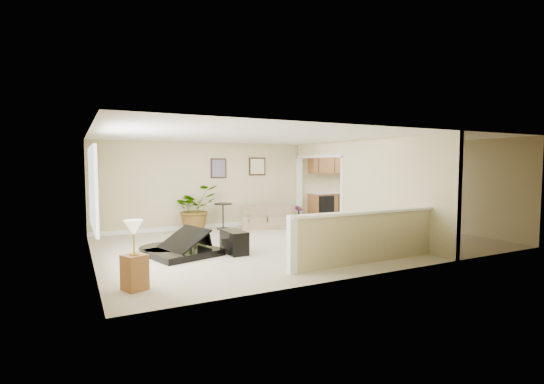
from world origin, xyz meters
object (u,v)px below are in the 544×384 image
piano (180,230)px  accent_table (223,213)px  loveseat (267,217)px  small_plant (298,217)px  lamp_stand (134,260)px  piano_bench (234,242)px  palm_plant (195,208)px

piano → accent_table: (1.90, 2.67, -0.03)m
piano → loveseat: 3.95m
loveseat → small_plant: loveseat is taller
accent_table → small_plant: 2.40m
small_plant → lamp_stand: 6.98m
accent_table → small_plant: bearing=-6.1°
piano_bench → small_plant: bearing=40.8°
loveseat → lamp_stand: (-4.32, -4.33, 0.13)m
accent_table → piano: bearing=-125.4°
loveseat → lamp_stand: lamp_stand is taller
palm_plant → small_plant: (3.18, -0.28, -0.39)m
palm_plant → lamp_stand: palm_plant is taller
piano → accent_table: 3.27m
piano_bench → palm_plant: (0.05, 3.08, 0.40)m
piano → lamp_stand: bearing=-137.0°
palm_plant → piano: bearing=-111.9°
piano_bench → small_plant: 4.28m
piano → small_plant: (4.27, 2.41, -0.26)m
loveseat → small_plant: size_ratio=3.05×
piano_bench → small_plant: size_ratio=1.23×
piano → piano_bench: (1.03, -0.38, -0.27)m
small_plant → lamp_stand: bearing=-141.2°
accent_table → lamp_stand: bearing=-123.6°
piano → lamp_stand: 2.28m
piano_bench → loveseat: bearing=52.5°
piano → palm_plant: palm_plant is taller
palm_plant → lamp_stand: bearing=-115.9°
piano_bench → accent_table: bearing=74.2°
piano → piano_bench: 1.13m
piano → piano_bench: bearing=-36.5°
loveseat → lamp_stand: size_ratio=1.70×
small_plant → lamp_stand: (-5.44, -4.37, 0.19)m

